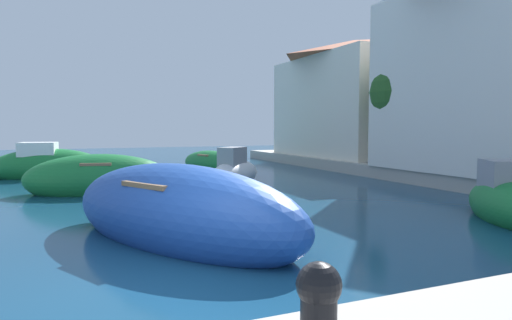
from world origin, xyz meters
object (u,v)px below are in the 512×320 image
object	(u,v)px
moored_boat_2	(179,213)
waterfront_building_main	(512,63)
moored_boat_7	(212,163)
moored_boat_8	(235,172)
moored_boat_5	(47,166)
waterfront_building_annex	(353,97)
moored_boat_6	(99,179)
quayside_tree	(409,93)
moored_boat_1	(508,203)
mooring_bollard	(319,305)

from	to	relation	value
moored_boat_2	waterfront_building_main	xyz separation A→B (m)	(12.29, 3.09, 3.72)
moored_boat_7	moored_boat_8	size ratio (longest dim) A/B	1.47
moored_boat_5	moored_boat_7	world-z (taller)	moored_boat_5
moored_boat_2	waterfront_building_annex	world-z (taller)	waterfront_building_annex
moored_boat_6	quayside_tree	bearing A→B (deg)	-171.12
moored_boat_1	waterfront_building_annex	world-z (taller)	waterfront_building_annex
moored_boat_8	waterfront_building_main	bearing A→B (deg)	-73.11
moored_boat_5	waterfront_building_main	bearing A→B (deg)	-23.08
moored_boat_8	waterfront_building_annex	bearing A→B (deg)	-15.71
moored_boat_1	moored_boat_8	bearing A→B (deg)	-131.59
moored_boat_5	mooring_bollard	distance (m)	17.49
mooring_bollard	moored_boat_7	bearing A→B (deg)	74.84
moored_boat_5	waterfront_building_main	size ratio (longest dim) A/B	0.58
moored_boat_2	mooring_bollard	size ratio (longest dim) A/B	9.02
moored_boat_6	moored_boat_7	xyz separation A→B (m)	(5.34, 5.59, -0.10)
moored_boat_1	waterfront_building_annex	size ratio (longest dim) A/B	0.38
moored_boat_1	waterfront_building_annex	xyz separation A→B (m)	(5.33, 13.34, 3.21)
moored_boat_7	mooring_bollard	size ratio (longest dim) A/B	6.76
moored_boat_2	waterfront_building_annex	size ratio (longest dim) A/B	0.66
moored_boat_1	mooring_bollard	xyz separation A→B (m)	(-7.30, -4.26, 0.49)
waterfront_building_main	waterfront_building_annex	bearing A→B (deg)	90.00
moored_boat_2	mooring_bollard	world-z (taller)	moored_boat_2
quayside_tree	waterfront_building_annex	bearing A→B (deg)	74.17
moored_boat_7	quayside_tree	bearing A→B (deg)	-152.43
moored_boat_5	waterfront_building_annex	size ratio (longest dim) A/B	0.51
quayside_tree	moored_boat_8	bearing A→B (deg)	166.34
moored_boat_8	waterfront_building_annex	distance (m)	10.05
moored_boat_2	quayside_tree	size ratio (longest dim) A/B	1.34
moored_boat_8	quayside_tree	world-z (taller)	quayside_tree
moored_boat_5	moored_boat_7	xyz separation A→B (m)	(6.95, 0.21, -0.13)
moored_boat_6	waterfront_building_main	size ratio (longest dim) A/B	0.59
moored_boat_5	moored_boat_6	size ratio (longest dim) A/B	0.98
moored_boat_8	mooring_bollard	xyz separation A→B (m)	(-4.25, -13.08, 0.50)
waterfront_building_annex	mooring_bollard	xyz separation A→B (m)	(-12.62, -17.60, -2.73)
waterfront_building_annex	moored_boat_6	bearing A→B (deg)	-156.89
moored_boat_2	moored_boat_7	world-z (taller)	moored_boat_2
moored_boat_1	moored_boat_7	world-z (taller)	moored_boat_1
moored_boat_6	moored_boat_7	distance (m)	7.73
moored_boat_8	waterfront_building_annex	world-z (taller)	waterfront_building_annex
moored_boat_5	moored_boat_7	bearing A→B (deg)	9.66
moored_boat_2	moored_boat_7	bearing A→B (deg)	-46.98
moored_boat_1	moored_boat_2	distance (m)	7.05
moored_boat_2	moored_boat_7	xyz separation A→B (m)	(4.43, 12.21, -0.16)
moored_boat_6	waterfront_building_annex	world-z (taller)	waterfront_building_annex
moored_boat_7	waterfront_building_annex	bearing A→B (deg)	-107.25
moored_boat_6	mooring_bollard	size ratio (longest dim) A/B	7.13
moored_boat_2	quayside_tree	world-z (taller)	quayside_tree
waterfront_building_annex	moored_boat_5	bearing A→B (deg)	-179.02
mooring_bollard	moored_boat_6	bearing A→B (deg)	92.77
moored_boat_2	mooring_bollard	distance (m)	5.37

